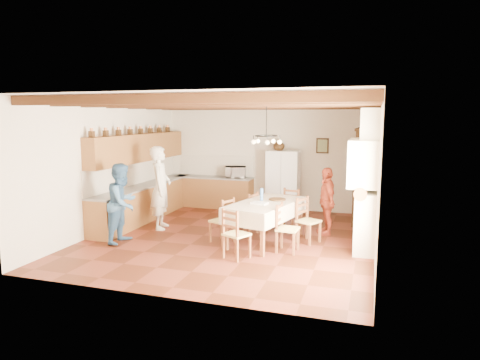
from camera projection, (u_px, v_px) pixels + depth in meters
name	position (u px, v px, depth m)	size (l,w,h in m)	color
floor	(232.00, 238.00, 9.39)	(6.00, 6.50, 0.02)	#491E0F
ceiling	(231.00, 99.00, 8.95)	(6.00, 6.50, 0.02)	white
wall_back	(268.00, 157.00, 12.25)	(6.00, 0.02, 3.00)	beige
wall_front	(159.00, 197.00, 6.09)	(6.00, 0.02, 3.00)	beige
wall_left	(110.00, 165.00, 10.06)	(0.02, 6.50, 3.00)	beige
wall_right	(378.00, 176.00, 8.28)	(0.02, 6.50, 3.00)	beige
ceiling_beams	(231.00, 104.00, 8.96)	(6.00, 6.30, 0.16)	#3B2812
lower_cabinets_left	(146.00, 202.00, 11.12)	(0.60, 4.30, 0.86)	brown
lower_cabinets_back	(214.00, 192.00, 12.57)	(2.30, 0.60, 0.86)	brown
countertop_left	(146.00, 185.00, 11.05)	(0.62, 4.30, 0.04)	slate
countertop_back	(213.00, 177.00, 12.51)	(2.34, 0.62, 0.04)	slate
backsplash_left	(135.00, 173.00, 11.09)	(0.03, 4.30, 0.60)	beige
backsplash_back	(217.00, 165.00, 12.73)	(2.30, 0.03, 0.60)	beige
upper_cabinets	(140.00, 148.00, 10.95)	(0.35, 4.20, 0.70)	brown
fireplace	(363.00, 179.00, 8.57)	(0.56, 1.60, 2.80)	beige
wall_picture	(322.00, 146.00, 11.71)	(0.34, 0.03, 0.42)	black
refrigerator	(283.00, 182.00, 11.81)	(0.86, 0.71, 1.72)	white
hutch	(366.00, 176.00, 10.63)	(0.55, 1.30, 2.37)	#331B0B
dining_table	(266.00, 206.00, 8.97)	(1.47, 2.17, 0.86)	silver
chandelier	(266.00, 136.00, 8.76)	(0.47, 0.47, 0.03)	black
chair_left_near	(222.00, 220.00, 9.02)	(0.42, 0.40, 0.96)	brown
chair_left_far	(247.00, 213.00, 9.67)	(0.42, 0.40, 0.96)	brown
chair_right_near	(288.00, 228.00, 8.36)	(0.42, 0.40, 0.96)	brown
chair_right_far	(308.00, 220.00, 8.99)	(0.42, 0.40, 0.96)	brown
chair_end_near	(236.00, 233.00, 7.99)	(0.42, 0.40, 0.96)	brown
chair_end_far	(288.00, 210.00, 10.03)	(0.42, 0.40, 0.96)	brown
person_man	(161.00, 188.00, 10.07)	(0.71, 0.47, 1.96)	silver
person_woman_blue	(123.00, 203.00, 8.97)	(0.82, 0.64, 1.68)	#3A6696
person_woman_red	(326.00, 201.00, 9.62)	(0.89, 0.37, 1.52)	#AB3C25
microwave	(236.00, 172.00, 12.27)	(0.59, 0.40, 0.32)	silver
fridge_vase	(279.00, 145.00, 11.70)	(0.31, 0.31, 0.32)	#331B0B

